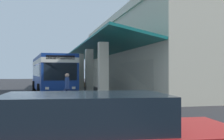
% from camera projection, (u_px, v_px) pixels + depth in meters
% --- Properties ---
extents(ground, '(120.00, 120.00, 0.00)m').
position_uv_depth(ground, '(122.00, 93.00, 25.09)').
color(ground, '#262628').
extents(curb_strip, '(31.69, 0.50, 0.12)m').
position_uv_depth(curb_strip, '(80.00, 91.00, 27.09)').
color(curb_strip, '#9E998E').
rests_on(curb_strip, ground).
extents(plaza_building, '(26.71, 16.84, 7.08)m').
position_uv_depth(plaza_building, '(175.00, 55.00, 29.33)').
color(plaza_building, beige).
rests_on(plaza_building, ground).
extents(transit_bus, '(11.38, 3.48, 3.34)m').
position_uv_depth(transit_bus, '(51.00, 72.00, 24.75)').
color(transit_bus, navy).
rests_on(transit_bus, ground).
extents(pedestrian, '(0.69, 0.38, 1.75)m').
position_uv_depth(pedestrian, '(67.00, 87.00, 16.43)').
color(pedestrian, navy).
rests_on(pedestrian, ground).
extents(potted_palm, '(1.45, 1.87, 2.31)m').
position_uv_depth(potted_palm, '(83.00, 82.00, 36.38)').
color(potted_palm, brown).
rests_on(potted_palm, ground).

